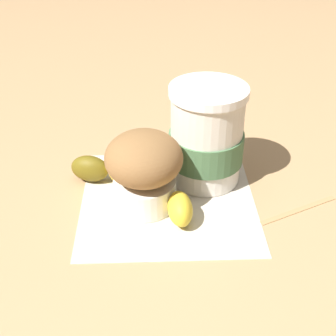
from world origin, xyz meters
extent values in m
plane|color=tan|center=(0.00, 0.00, 0.00)|extent=(3.00, 3.00, 0.00)
cube|color=beige|center=(0.00, 0.00, 0.00)|extent=(0.25, 0.25, 0.00)
cylinder|color=silver|center=(-0.05, 0.04, 0.06)|extent=(0.09, 0.09, 0.12)
cylinder|color=white|center=(-0.05, 0.04, 0.12)|extent=(0.10, 0.10, 0.01)
cylinder|color=#4C754C|center=(-0.05, 0.04, 0.05)|extent=(0.09, 0.09, 0.04)
cylinder|color=white|center=(0.01, -0.03, 0.02)|extent=(0.07, 0.07, 0.03)
ellipsoid|color=olive|center=(0.01, -0.03, 0.07)|extent=(0.09, 0.09, 0.06)
ellipsoid|color=gold|center=(0.04, 0.02, 0.02)|extent=(0.06, 0.04, 0.04)
ellipsoid|color=gold|center=(0.00, -0.01, 0.02)|extent=(0.07, 0.06, 0.04)
ellipsoid|color=gold|center=(-0.02, -0.06, 0.02)|extent=(0.06, 0.07, 0.04)
ellipsoid|color=brown|center=(-0.02, -0.11, 0.02)|extent=(0.03, 0.05, 0.04)
cube|color=tan|center=(-0.01, 0.16, 0.00)|extent=(0.07, 0.09, 0.00)
camera|label=1|loc=(0.45, 0.08, 0.35)|focal=50.00mm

